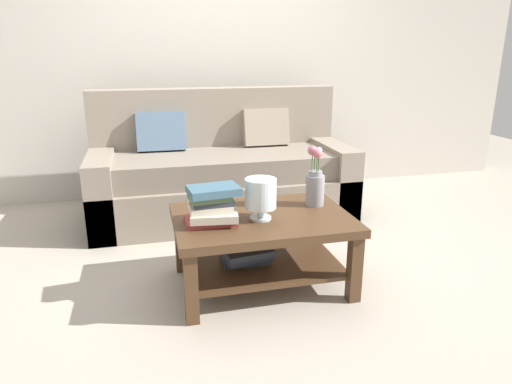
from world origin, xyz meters
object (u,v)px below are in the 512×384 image
coffee_table (261,236)px  flower_pitcher (315,183)px  book_stack_main (212,206)px  couch (221,173)px  glass_hurricane_vase (261,195)px

coffee_table → flower_pitcher: flower_pitcher is taller
book_stack_main → flower_pitcher: flower_pitcher is taller
coffee_table → couch: bearing=90.3°
glass_hurricane_vase → book_stack_main: bearing=-178.8°
book_stack_main → flower_pitcher: bearing=13.9°
glass_hurricane_vase → flower_pitcher: (0.39, 0.16, -0.00)m
coffee_table → flower_pitcher: (0.37, 0.11, 0.28)m
coffee_table → book_stack_main: book_stack_main is taller
book_stack_main → coffee_table: bearing=10.9°
couch → flower_pitcher: couch is taller
coffee_table → glass_hurricane_vase: size_ratio=4.29×
glass_hurricane_vase → flower_pitcher: 0.42m
coffee_table → glass_hurricane_vase: glass_hurricane_vase is taller
couch → book_stack_main: couch is taller
coffee_table → flower_pitcher: 0.48m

